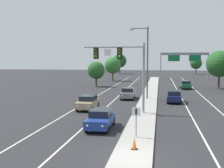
{
  "coord_description": "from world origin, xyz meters",
  "views": [
    {
      "loc": [
        1.53,
        -15.93,
        5.72
      ],
      "look_at": [
        -3.2,
        12.42,
        3.2
      ],
      "focal_mm": 46.21,
      "sensor_mm": 36.0,
      "label": 1
    }
  ],
  "objects_px": {
    "car_oncoming_blue": "(101,119)",
    "car_oncoming_grey": "(128,93)",
    "car_receding_navy": "(174,96)",
    "tree_far_left_a": "(96,70)",
    "median_sign_post": "(136,117)",
    "tree_far_left_b": "(113,65)",
    "tree_far_right_a": "(196,63)",
    "traffic_cone_median_nose": "(134,144)",
    "tree_far_left_c": "(120,61)",
    "tree_far_right_c": "(219,64)",
    "car_oncoming_tan": "(88,102)",
    "car_receding_green": "(185,85)",
    "overhead_signal_mast": "(124,63)",
    "street_lamp_median": "(146,58)",
    "highway_sign_gantry": "(184,57)"
  },
  "relations": [
    {
      "from": "car_oncoming_blue",
      "to": "traffic_cone_median_nose",
      "type": "xyz_separation_m",
      "value": [
        3.25,
        -5.52,
        -0.31
      ]
    },
    {
      "from": "car_receding_navy",
      "to": "traffic_cone_median_nose",
      "type": "bearing_deg",
      "value": -99.09
    },
    {
      "from": "car_oncoming_grey",
      "to": "tree_far_left_c",
      "type": "bearing_deg",
      "value": 98.94
    },
    {
      "from": "tree_far_left_b",
      "to": "highway_sign_gantry",
      "type": "bearing_deg",
      "value": 27.66
    },
    {
      "from": "traffic_cone_median_nose",
      "to": "tree_far_right_c",
      "type": "distance_m",
      "value": 42.26
    },
    {
      "from": "tree_far_left_a",
      "to": "car_oncoming_grey",
      "type": "bearing_deg",
      "value": -63.57
    },
    {
      "from": "car_receding_navy",
      "to": "tree_far_right_c",
      "type": "xyz_separation_m",
      "value": [
        9.28,
        19.13,
        3.94
      ]
    },
    {
      "from": "overhead_signal_mast",
      "to": "car_receding_green",
      "type": "height_order",
      "value": "overhead_signal_mast"
    },
    {
      "from": "car_oncoming_blue",
      "to": "car_oncoming_grey",
      "type": "relative_size",
      "value": 1.0
    },
    {
      "from": "overhead_signal_mast",
      "to": "traffic_cone_median_nose",
      "type": "height_order",
      "value": "overhead_signal_mast"
    },
    {
      "from": "car_oncoming_blue",
      "to": "car_oncoming_tan",
      "type": "relative_size",
      "value": 1.0
    },
    {
      "from": "median_sign_post",
      "to": "car_oncoming_grey",
      "type": "height_order",
      "value": "median_sign_post"
    },
    {
      "from": "car_receding_navy",
      "to": "tree_far_left_a",
      "type": "relative_size",
      "value": 0.87
    },
    {
      "from": "car_receding_green",
      "to": "traffic_cone_median_nose",
      "type": "xyz_separation_m",
      "value": [
        -6.32,
        -38.89,
        -0.31
      ]
    },
    {
      "from": "traffic_cone_median_nose",
      "to": "tree_far_right_a",
      "type": "height_order",
      "value": "tree_far_right_a"
    },
    {
      "from": "highway_sign_gantry",
      "to": "car_oncoming_blue",
      "type": "bearing_deg",
      "value": -100.75
    },
    {
      "from": "car_receding_navy",
      "to": "car_oncoming_blue",
      "type": "bearing_deg",
      "value": -113.16
    },
    {
      "from": "highway_sign_gantry",
      "to": "tree_far_left_a",
      "type": "distance_m",
      "value": 32.14
    },
    {
      "from": "car_oncoming_grey",
      "to": "tree_far_left_c",
      "type": "xyz_separation_m",
      "value": [
        -10.84,
        68.92,
        4.13
      ]
    },
    {
      "from": "median_sign_post",
      "to": "car_receding_navy",
      "type": "bearing_deg",
      "value": 79.19
    },
    {
      "from": "tree_far_right_a",
      "to": "car_oncoming_blue",
      "type": "bearing_deg",
      "value": -101.56
    },
    {
      "from": "car_oncoming_tan",
      "to": "tree_far_left_a",
      "type": "height_order",
      "value": "tree_far_left_a"
    },
    {
      "from": "overhead_signal_mast",
      "to": "car_receding_green",
      "type": "bearing_deg",
      "value": 72.27
    },
    {
      "from": "traffic_cone_median_nose",
      "to": "tree_far_left_a",
      "type": "xyz_separation_m",
      "value": [
        -11.4,
        40.35,
        2.86
      ]
    },
    {
      "from": "overhead_signal_mast",
      "to": "median_sign_post",
      "type": "bearing_deg",
      "value": -78.08
    },
    {
      "from": "traffic_cone_median_nose",
      "to": "tree_far_left_c",
      "type": "xyz_separation_m",
      "value": [
        -13.83,
        92.36,
        4.44
      ]
    },
    {
      "from": "street_lamp_median",
      "to": "car_receding_green",
      "type": "bearing_deg",
      "value": 66.48
    },
    {
      "from": "overhead_signal_mast",
      "to": "tree_far_left_c",
      "type": "height_order",
      "value": "tree_far_left_c"
    },
    {
      "from": "car_oncoming_tan",
      "to": "tree_far_right_a",
      "type": "xyz_separation_m",
      "value": [
        21.11,
        78.8,
        3.27
      ]
    },
    {
      "from": "car_receding_navy",
      "to": "car_receding_green",
      "type": "bearing_deg",
      "value": 80.6
    },
    {
      "from": "tree_far_right_c",
      "to": "overhead_signal_mast",
      "type": "bearing_deg",
      "value": -118.08
    },
    {
      "from": "highway_sign_gantry",
      "to": "car_oncoming_tan",
      "type": "bearing_deg",
      "value": -105.85
    },
    {
      "from": "car_oncoming_grey",
      "to": "car_receding_navy",
      "type": "height_order",
      "value": "same"
    },
    {
      "from": "median_sign_post",
      "to": "street_lamp_median",
      "type": "bearing_deg",
      "value": 90.96
    },
    {
      "from": "median_sign_post",
      "to": "car_oncoming_grey",
      "type": "xyz_separation_m",
      "value": [
        -2.87,
        20.68,
        -0.77
      ]
    },
    {
      "from": "median_sign_post",
      "to": "tree_far_left_a",
      "type": "relative_size",
      "value": 0.43
    },
    {
      "from": "car_oncoming_tan",
      "to": "tree_far_right_c",
      "type": "distance_m",
      "value": 32.56
    },
    {
      "from": "car_oncoming_grey",
      "to": "tree_far_right_a",
      "type": "xyz_separation_m",
      "value": [
        17.6,
        69.41,
        3.27
      ]
    },
    {
      "from": "tree_far_right_a",
      "to": "tree_far_left_a",
      "type": "bearing_deg",
      "value": -116.36
    },
    {
      "from": "car_receding_navy",
      "to": "car_oncoming_tan",
      "type": "bearing_deg",
      "value": -144.91
    },
    {
      "from": "car_oncoming_grey",
      "to": "tree_far_left_b",
      "type": "xyz_separation_m",
      "value": [
        -7.52,
        32.46,
        3.21
      ]
    },
    {
      "from": "median_sign_post",
      "to": "tree_far_left_a",
      "type": "distance_m",
      "value": 39.29
    },
    {
      "from": "car_receding_green",
      "to": "overhead_signal_mast",
      "type": "bearing_deg",
      "value": -107.73
    },
    {
      "from": "traffic_cone_median_nose",
      "to": "tree_far_left_b",
      "type": "distance_m",
      "value": 56.99
    },
    {
      "from": "car_oncoming_grey",
      "to": "tree_far_right_a",
      "type": "relative_size",
      "value": 0.72
    },
    {
      "from": "overhead_signal_mast",
      "to": "car_receding_navy",
      "type": "distance_m",
      "value": 11.14
    },
    {
      "from": "street_lamp_median",
      "to": "tree_far_left_b",
      "type": "relative_size",
      "value": 1.62
    },
    {
      "from": "tree_far_right_a",
      "to": "highway_sign_gantry",
      "type": "bearing_deg",
      "value": -103.35
    },
    {
      "from": "overhead_signal_mast",
      "to": "car_receding_navy",
      "type": "height_order",
      "value": "overhead_signal_mast"
    },
    {
      "from": "median_sign_post",
      "to": "tree_far_left_b",
      "type": "xyz_separation_m",
      "value": [
        -10.39,
        53.14,
        2.44
      ]
    }
  ]
}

